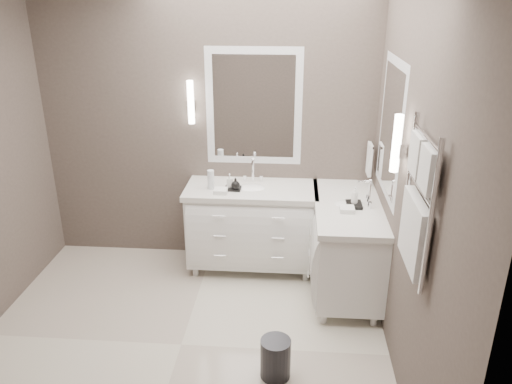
# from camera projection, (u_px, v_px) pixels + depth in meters

# --- Properties ---
(floor) EXTENTS (3.20, 3.00, 0.01)m
(floor) POSITION_uv_depth(u_px,v_px,m) (181.00, 345.00, 3.89)
(floor) COLOR beige
(floor) RESTS_ON ground
(wall_back) EXTENTS (3.20, 0.01, 2.70)m
(wall_back) POSITION_uv_depth(u_px,v_px,m) (207.00, 127.00, 4.77)
(wall_back) COLOR #4F453F
(wall_back) RESTS_ON floor
(wall_front) EXTENTS (3.20, 0.01, 2.70)m
(wall_front) POSITION_uv_depth(u_px,v_px,m) (81.00, 319.00, 1.99)
(wall_front) COLOR #4F453F
(wall_front) RESTS_ON floor
(wall_right) EXTENTS (0.01, 3.00, 2.70)m
(wall_right) POSITION_uv_depth(u_px,v_px,m) (411.00, 190.00, 3.26)
(wall_right) COLOR #4F453F
(wall_right) RESTS_ON floor
(vanity_back) EXTENTS (1.24, 0.59, 0.97)m
(vanity_back) POSITION_uv_depth(u_px,v_px,m) (252.00, 222.00, 4.80)
(vanity_back) COLOR white
(vanity_back) RESTS_ON floor
(vanity_right) EXTENTS (0.59, 1.24, 0.97)m
(vanity_right) POSITION_uv_depth(u_px,v_px,m) (346.00, 241.00, 4.44)
(vanity_right) COLOR white
(vanity_right) RESTS_ON floor
(mirror_back) EXTENTS (0.90, 0.02, 1.10)m
(mirror_back) POSITION_uv_depth(u_px,v_px,m) (254.00, 107.00, 4.64)
(mirror_back) COLOR white
(mirror_back) RESTS_ON wall_back
(mirror_right) EXTENTS (0.02, 0.90, 1.10)m
(mirror_right) POSITION_uv_depth(u_px,v_px,m) (390.00, 129.00, 3.93)
(mirror_right) COLOR white
(mirror_right) RESTS_ON wall_right
(sconce_back) EXTENTS (0.06, 0.06, 0.40)m
(sconce_back) POSITION_uv_depth(u_px,v_px,m) (191.00, 103.00, 4.61)
(sconce_back) COLOR white
(sconce_back) RESTS_ON wall_back
(sconce_right) EXTENTS (0.06, 0.06, 0.40)m
(sconce_right) POSITION_uv_depth(u_px,v_px,m) (396.00, 145.00, 3.38)
(sconce_right) COLOR white
(sconce_right) RESTS_ON wall_right
(towel_bar_corner) EXTENTS (0.03, 0.22, 0.30)m
(towel_bar_corner) POSITION_uv_depth(u_px,v_px,m) (370.00, 159.00, 4.61)
(towel_bar_corner) COLOR white
(towel_bar_corner) RESTS_ON wall_right
(towel_ladder) EXTENTS (0.06, 0.58, 0.90)m
(towel_ladder) POSITION_uv_depth(u_px,v_px,m) (417.00, 209.00, 2.88)
(towel_ladder) COLOR white
(towel_ladder) RESTS_ON wall_right
(waste_bin) EXTENTS (0.28, 0.28, 0.30)m
(waste_bin) POSITION_uv_depth(u_px,v_px,m) (275.00, 358.00, 3.52)
(waste_bin) COLOR black
(waste_bin) RESTS_ON floor
(amenity_tray_back) EXTENTS (0.16, 0.12, 0.02)m
(amenity_tray_back) POSITION_uv_depth(u_px,v_px,m) (233.00, 188.00, 4.61)
(amenity_tray_back) COLOR black
(amenity_tray_back) RESTS_ON vanity_back
(amenity_tray_right) EXTENTS (0.13, 0.18, 0.03)m
(amenity_tray_right) POSITION_uv_depth(u_px,v_px,m) (354.00, 205.00, 4.26)
(amenity_tray_right) COLOR black
(amenity_tray_right) RESTS_ON vanity_right
(water_bottle) EXTENTS (0.07, 0.07, 0.18)m
(water_bottle) POSITION_uv_depth(u_px,v_px,m) (211.00, 180.00, 4.60)
(water_bottle) COLOR silver
(water_bottle) RESTS_ON vanity_back
(soap_bottle_a) EXTENTS (0.06, 0.07, 0.13)m
(soap_bottle_a) POSITION_uv_depth(u_px,v_px,m) (230.00, 180.00, 4.60)
(soap_bottle_a) COLOR white
(soap_bottle_a) RESTS_ON amenity_tray_back
(soap_bottle_b) EXTENTS (0.09, 0.09, 0.10)m
(soap_bottle_b) POSITION_uv_depth(u_px,v_px,m) (236.00, 183.00, 4.55)
(soap_bottle_b) COLOR black
(soap_bottle_b) RESTS_ON amenity_tray_back
(soap_bottle_c) EXTENTS (0.06, 0.06, 0.15)m
(soap_bottle_c) POSITION_uv_depth(u_px,v_px,m) (355.00, 195.00, 4.23)
(soap_bottle_c) COLOR white
(soap_bottle_c) RESTS_ON amenity_tray_right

